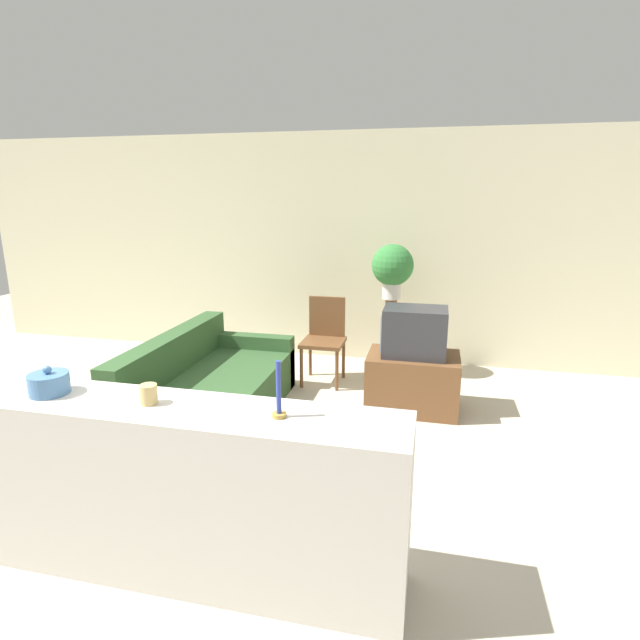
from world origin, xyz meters
TOP-DOWN VIEW (x-y plane):
  - ground_plane at (0.00, 0.00)m, footprint 14.00×14.00m
  - wall_back at (0.00, 3.43)m, footprint 9.00×0.06m
  - couch at (-0.45, 1.39)m, footprint 0.99×1.90m
  - tv_stand at (1.34, 2.01)m, footprint 0.85×0.57m
  - television at (1.34, 2.01)m, footprint 0.59×0.41m
  - wooden_chair at (0.37, 2.55)m, footprint 0.44×0.44m
  - plant_stand at (1.05, 2.89)m, footprint 0.13×0.13m
  - potted_plant at (1.05, 2.89)m, footprint 0.45×0.45m
  - foreground_counter at (0.00, -0.41)m, footprint 2.88×0.44m
  - decorative_bowl at (-0.48, -0.41)m, footprint 0.20×0.20m
  - candle_jar at (0.11, -0.41)m, footprint 0.09×0.09m
  - candlestick at (0.80, -0.41)m, footprint 0.07×0.07m

SIDE VIEW (x-z plane):
  - ground_plane at x=0.00m, z-range 0.00..0.00m
  - couch at x=-0.45m, z-range -0.12..0.65m
  - tv_stand at x=1.34m, z-range 0.00..0.53m
  - plant_stand at x=1.05m, z-range 0.00..0.88m
  - foreground_counter at x=0.00m, z-range 0.00..0.96m
  - wooden_chair at x=0.37m, z-range 0.06..0.97m
  - television at x=1.34m, z-range 0.53..0.99m
  - candle_jar at x=0.11m, z-range 0.96..1.06m
  - decorative_bowl at x=-0.48m, z-range 0.94..1.10m
  - candlestick at x=0.80m, z-range 0.92..1.20m
  - potted_plant at x=1.05m, z-range 0.93..1.53m
  - wall_back at x=0.00m, z-range 0.00..2.70m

